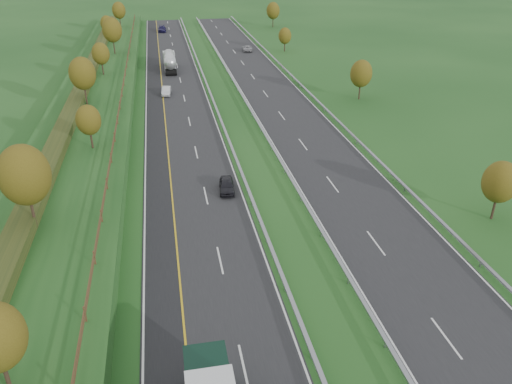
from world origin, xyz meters
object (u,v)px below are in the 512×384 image
Objects in this scene: road_tanker at (170,60)px; car_small_far at (162,29)px; car_silver_mid at (166,91)px; car_dark_near at (227,185)px; car_oncoming at (247,48)px.

road_tanker reaches higher than car_small_far.
car_small_far is (0.84, 64.09, 0.09)m from car_silver_mid.
road_tanker reaches higher than car_dark_near.
car_dark_near is 0.85× the size of car_oncoming.
car_silver_mid reaches higher than car_dark_near.
car_small_far is at bearing 94.74° from car_silver_mid.
car_silver_mid is 38.91m from car_oncoming.
road_tanker is 2.44× the size of car_oncoming.
car_dark_near is at bearing -86.09° from road_tanker.
road_tanker is 45.97m from car_small_far.
car_silver_mid reaches higher than car_oncoming.
road_tanker is 2.87× the size of car_dark_near.
car_silver_mid is at bearing 65.74° from car_oncoming.
car_small_far is (-0.48, 45.95, -1.06)m from road_tanker.
car_small_far is 36.24m from car_oncoming.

